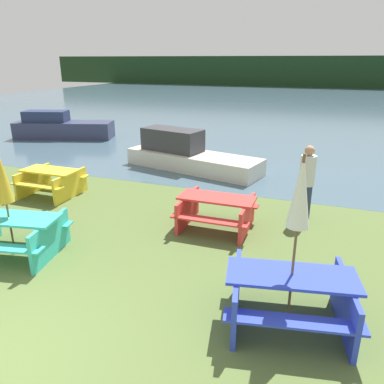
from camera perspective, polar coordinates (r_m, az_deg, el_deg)
name	(u,v)px	position (r m, az deg, el deg)	size (l,w,h in m)	color
water	(291,102)	(34.99, 14.81, 13.11)	(60.00, 50.00, 0.00)	#425B6B
far_treeline	(310,72)	(54.76, 17.50, 17.09)	(80.00, 1.60, 4.00)	#193319
picnic_table_blue	(290,294)	(5.54, 14.71, -14.81)	(2.00, 1.70, 0.79)	blue
picnic_table_teal	(11,232)	(7.91, -25.82, -5.44)	(2.09, 1.73, 0.77)	#33B7A8
picnic_table_red	(216,209)	(8.24, 3.75, -2.65)	(1.66, 1.40, 0.73)	red
picnic_table_yellow	(51,180)	(10.94, -20.67, 1.75)	(1.54, 1.40, 0.73)	yellow
umbrella_white	(300,193)	(4.88, 16.19, -0.19)	(0.30, 0.30, 2.47)	brown
umbrella_gold	(2,177)	(7.56, -27.03, 2.09)	(0.32, 0.32, 2.06)	brown
boat	(187,155)	(12.84, -0.78, 5.68)	(4.93, 2.37, 1.31)	beige
boat_second	(61,128)	(19.05, -19.27, 9.25)	(4.70, 2.61, 1.28)	#333856
person	(306,183)	(8.98, 17.03, 1.37)	(0.35, 0.35, 1.74)	#283351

